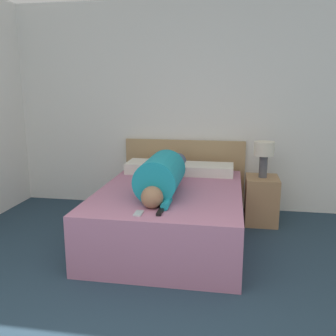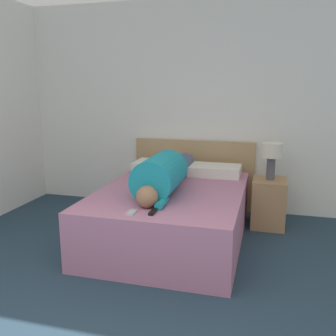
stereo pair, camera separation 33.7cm
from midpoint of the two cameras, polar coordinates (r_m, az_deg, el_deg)
wall_back at (r=4.81m, az=6.10°, el=9.18°), size 5.62×0.06×2.60m
bed at (r=3.87m, az=3.08°, el=-7.15°), size 1.42×1.92×0.54m
headboard at (r=4.86m, az=5.86°, el=-1.00°), size 1.54×0.04×0.89m
nightstand at (r=4.44m, az=17.22°, el=-5.11°), size 0.37×0.44×0.54m
table_lamp at (r=4.31m, az=17.69°, el=2.00°), size 0.23×0.23×0.41m
person_lying at (r=3.69m, az=2.10°, el=-1.01°), size 0.39×1.62×0.39m
pillow_near_headboard at (r=4.53m, az=0.99°, el=0.18°), size 0.62×0.40×0.13m
pillow_second at (r=4.42m, az=9.34°, el=-0.38°), size 0.59×0.40×0.11m
tv_remote at (r=3.09m, az=0.87°, el=-6.71°), size 0.04×0.15×0.02m
cell_phone at (r=3.09m, az=-2.42°, el=-6.81°), size 0.06×0.13×0.01m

